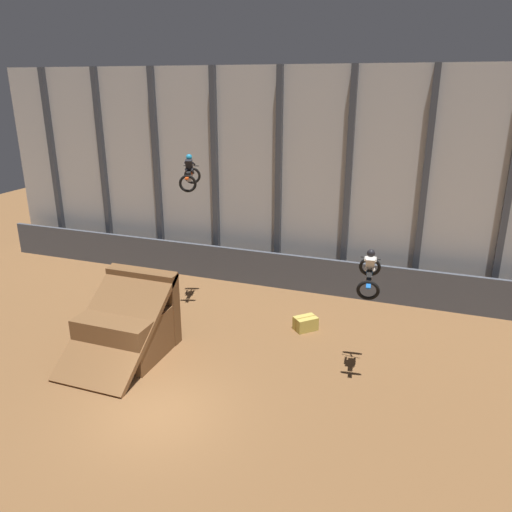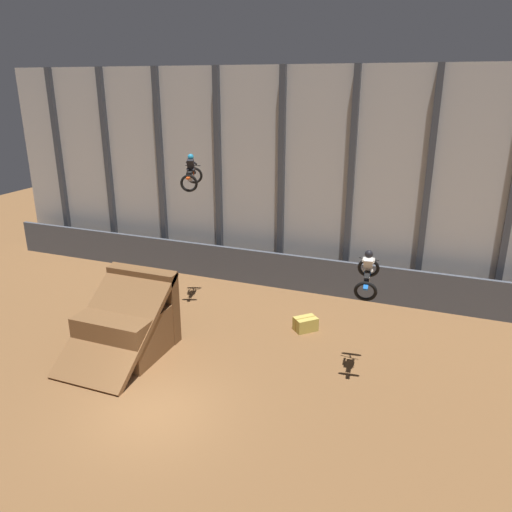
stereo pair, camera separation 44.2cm
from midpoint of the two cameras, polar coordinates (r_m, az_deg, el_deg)
ground_plane at (r=16.34m, az=-10.76°, el=-17.18°), size 60.00×60.00×0.00m
arena_back_wall at (r=24.64m, az=3.55°, el=8.87°), size 32.00×0.40×10.39m
lower_barrier at (r=24.59m, az=2.39°, el=-1.57°), size 31.36×0.20×1.77m
dirt_ramp at (r=19.45m, az=-13.62°, el=-7.51°), size 2.90×4.20×3.00m
rider_bike_left_air at (r=21.48m, az=-6.80°, el=9.29°), size 1.19×1.82×1.49m
rider_bike_right_air at (r=16.56m, az=13.37°, el=-1.96°), size 0.91×1.87×1.59m
hay_bale_trackside at (r=20.67m, az=6.30°, el=-7.73°), size 1.06×1.06×0.57m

